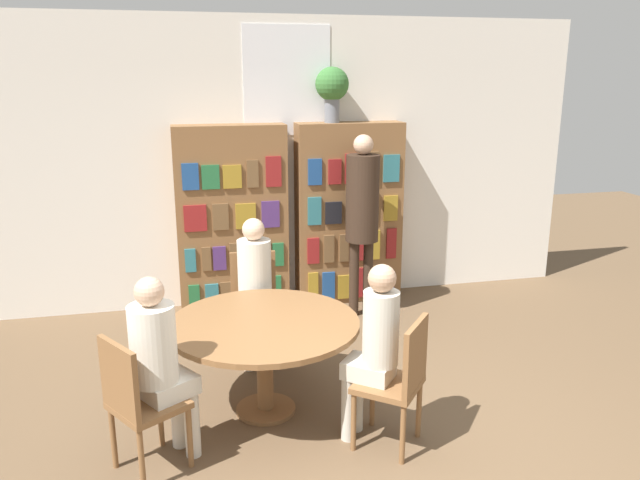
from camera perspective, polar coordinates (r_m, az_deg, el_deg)
The scene contains 13 objects.
ground_plane at distance 4.19m, azimuth 5.90°, elevation -20.57°, with size 16.00×16.00×0.00m, color brown.
wall_back at distance 6.68m, azimuth -2.97°, elevation 7.07°, with size 6.40×0.07×3.00m.
bookshelf_left at distance 6.51m, azimuth -8.03°, elevation 1.85°, with size 1.13×0.34×1.93m.
bookshelf_right at distance 6.72m, azimuth 2.64°, elevation 2.43°, with size 1.13×0.34×1.93m.
flower_vase at distance 6.52m, azimuth 1.11°, elevation 13.78°, with size 0.34×0.34×0.56m.
reading_table at distance 4.55m, azimuth -5.14°, elevation -8.56°, with size 1.38×1.38×0.72m.
chair_near_camera at distance 4.07m, azimuth -16.40°, elevation -13.78°, with size 0.55×0.55×0.91m.
chair_left_side at distance 5.54m, azimuth -6.02°, elevation -5.33°, with size 0.42×0.42×0.91m.
chair_far_side at distance 4.20m, azimuth 7.26°, elevation -12.32°, with size 0.56×0.56×0.91m.
seated_reader_left at distance 5.30m, azimuth -5.95°, elevation -3.77°, with size 0.30×0.39×1.27m.
seated_reader_right at distance 4.17m, azimuth 4.92°, elevation -9.42°, with size 0.40×0.39×1.26m.
seated_reader_back at distance 4.05m, azimuth -14.44°, elevation -10.36°, with size 0.42×0.41×1.26m.
librarian_standing at distance 6.21m, azimuth 3.89°, elevation 3.15°, with size 0.33×0.60×1.86m.
Camera 1 is at (-1.16, -3.20, 2.44)m, focal length 35.00 mm.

